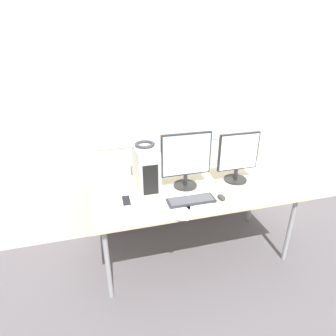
{
  "coord_description": "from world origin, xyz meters",
  "views": [
    {
      "loc": [
        -0.82,
        -1.68,
        1.99
      ],
      "look_at": [
        -0.25,
        0.42,
        0.97
      ],
      "focal_mm": 30.0,
      "sensor_mm": 36.0,
      "label": 1
    }
  ],
  "objects_px": {
    "monitor_right_near": "(238,156)",
    "mouse": "(221,197)",
    "pc_tower": "(146,169)",
    "cell_phone": "(126,200)",
    "headphones": "(145,144)",
    "keyboard": "(191,200)",
    "monitor_main": "(186,159)"
  },
  "relations": [
    {
      "from": "headphones",
      "to": "pc_tower",
      "type": "bearing_deg",
      "value": -90.0
    },
    {
      "from": "pc_tower",
      "to": "keyboard",
      "type": "bearing_deg",
      "value": -39.38
    },
    {
      "from": "monitor_right_near",
      "to": "monitor_main",
      "type": "bearing_deg",
      "value": 177.97
    },
    {
      "from": "monitor_main",
      "to": "monitor_right_near",
      "type": "relative_size",
      "value": 1.08
    },
    {
      "from": "monitor_main",
      "to": "pc_tower",
      "type": "bearing_deg",
      "value": -179.63
    },
    {
      "from": "pc_tower",
      "to": "mouse",
      "type": "relative_size",
      "value": 4.46
    },
    {
      "from": "headphones",
      "to": "monitor_main",
      "type": "relative_size",
      "value": 0.33
    },
    {
      "from": "pc_tower",
      "to": "mouse",
      "type": "distance_m",
      "value": 0.69
    },
    {
      "from": "headphones",
      "to": "monitor_main",
      "type": "bearing_deg",
      "value": 0.24
    },
    {
      "from": "pc_tower",
      "to": "monitor_main",
      "type": "xyz_separation_m",
      "value": [
        0.37,
        0.0,
        0.06
      ]
    },
    {
      "from": "pc_tower",
      "to": "monitor_main",
      "type": "height_order",
      "value": "monitor_main"
    },
    {
      "from": "monitor_right_near",
      "to": "cell_phone",
      "type": "height_order",
      "value": "monitor_right_near"
    },
    {
      "from": "headphones",
      "to": "cell_phone",
      "type": "height_order",
      "value": "headphones"
    },
    {
      "from": "headphones",
      "to": "cell_phone",
      "type": "bearing_deg",
      "value": -149.22
    },
    {
      "from": "headphones",
      "to": "mouse",
      "type": "height_order",
      "value": "headphones"
    },
    {
      "from": "pc_tower",
      "to": "mouse",
      "type": "height_order",
      "value": "pc_tower"
    },
    {
      "from": "monitor_main",
      "to": "keyboard",
      "type": "distance_m",
      "value": 0.38
    },
    {
      "from": "headphones",
      "to": "cell_phone",
      "type": "relative_size",
      "value": 1.15
    },
    {
      "from": "cell_phone",
      "to": "monitor_right_near",
      "type": "bearing_deg",
      "value": 6.6
    },
    {
      "from": "monitor_main",
      "to": "mouse",
      "type": "distance_m",
      "value": 0.45
    },
    {
      "from": "pc_tower",
      "to": "monitor_right_near",
      "type": "distance_m",
      "value": 0.87
    },
    {
      "from": "monitor_right_near",
      "to": "keyboard",
      "type": "distance_m",
      "value": 0.64
    },
    {
      "from": "monitor_main",
      "to": "cell_phone",
      "type": "xyz_separation_m",
      "value": [
        -0.56,
        -0.12,
        -0.27
      ]
    },
    {
      "from": "headphones",
      "to": "mouse",
      "type": "distance_m",
      "value": 0.79
    },
    {
      "from": "monitor_right_near",
      "to": "mouse",
      "type": "relative_size",
      "value": 4.87
    },
    {
      "from": "headphones",
      "to": "monitor_right_near",
      "type": "height_order",
      "value": "monitor_right_near"
    },
    {
      "from": "monitor_main",
      "to": "cell_phone",
      "type": "height_order",
      "value": "monitor_main"
    },
    {
      "from": "headphones",
      "to": "keyboard",
      "type": "distance_m",
      "value": 0.61
    },
    {
      "from": "headphones",
      "to": "keyboard",
      "type": "height_order",
      "value": "headphones"
    },
    {
      "from": "keyboard",
      "to": "cell_phone",
      "type": "relative_size",
      "value": 2.79
    },
    {
      "from": "mouse",
      "to": "headphones",
      "type": "bearing_deg",
      "value": 153.69
    },
    {
      "from": "pc_tower",
      "to": "mouse",
      "type": "bearing_deg",
      "value": -26.25
    }
  ]
}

